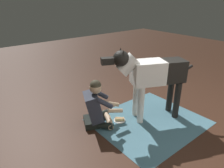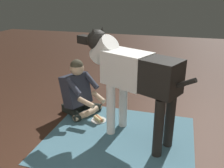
# 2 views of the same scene
# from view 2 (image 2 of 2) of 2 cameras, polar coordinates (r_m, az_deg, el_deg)

# --- Properties ---
(ground_plane) EXTENTS (15.92, 15.92, 0.00)m
(ground_plane) POSITION_cam_2_polar(r_m,az_deg,el_deg) (3.07, 6.46, -14.16)
(ground_plane) COLOR #3A2116
(area_rug) EXTENTS (1.85, 1.61, 0.01)m
(area_rug) POSITION_cam_2_polar(r_m,az_deg,el_deg) (3.17, 1.74, -12.69)
(area_rug) COLOR #477181
(area_rug) RESTS_ON ground
(person_sitting_on_floor) EXTENTS (0.74, 0.62, 0.85)m
(person_sitting_on_floor) POSITION_cam_2_polar(r_m,az_deg,el_deg) (3.68, -8.02, -1.74)
(person_sitting_on_floor) COLOR black
(person_sitting_on_floor) RESTS_ON ground
(large_dog) EXTENTS (1.56, 0.83, 1.34)m
(large_dog) POSITION_cam_2_polar(r_m,az_deg,el_deg) (2.87, 4.58, 2.70)
(large_dog) COLOR silver
(large_dog) RESTS_ON ground
(hot_dog_on_plate) EXTENTS (0.22, 0.22, 0.06)m
(hot_dog_on_plate) POSITION_cam_2_polar(r_m,az_deg,el_deg) (3.54, -3.18, -8.32)
(hot_dog_on_plate) COLOR silver
(hot_dog_on_plate) RESTS_ON ground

